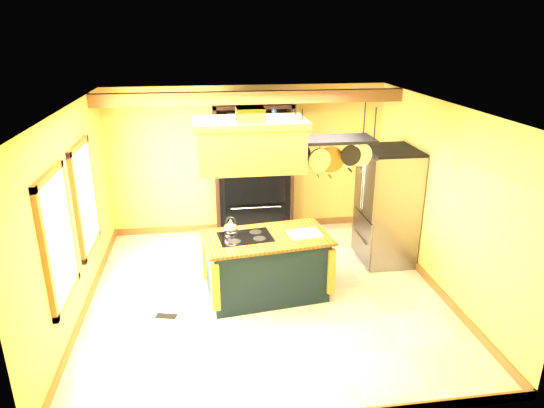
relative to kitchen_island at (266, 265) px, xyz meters
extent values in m
plane|color=beige|center=(-0.01, 0.00, -0.47)|extent=(5.00, 5.00, 0.00)
plane|color=white|center=(-0.01, 0.00, 2.23)|extent=(5.00, 5.00, 0.00)
cube|color=#DFAF51|center=(-0.01, 2.50, 0.88)|extent=(5.00, 0.02, 2.70)
cube|color=#DFAF51|center=(-0.01, -2.50, 0.88)|extent=(5.00, 0.02, 2.70)
cube|color=#DFAF51|center=(-2.51, 0.00, 0.88)|extent=(0.02, 5.00, 2.70)
cube|color=#DFAF51|center=(2.49, 0.00, 0.88)|extent=(0.02, 5.00, 2.70)
cube|color=brown|center=(-0.01, 1.70, 2.12)|extent=(5.00, 0.15, 0.20)
cube|color=brown|center=(-2.48, -0.80, 0.93)|extent=(0.06, 1.06, 1.56)
cube|color=white|center=(-2.45, -0.80, 0.93)|extent=(0.02, 0.85, 1.34)
cube|color=brown|center=(-2.48, 0.60, 0.93)|extent=(0.06, 1.06, 1.56)
cube|color=white|center=(-2.45, 0.60, 0.93)|extent=(0.02, 0.85, 1.34)
cube|color=black|center=(0.00, 0.00, -0.03)|extent=(1.70, 1.07, 0.88)
cube|color=brown|center=(0.00, 0.00, 0.43)|extent=(1.85, 1.18, 0.04)
cube|color=black|center=(-0.29, 0.01, 0.46)|extent=(0.78, 0.59, 0.01)
ellipsoid|color=silver|center=(-0.48, 0.10, 0.56)|extent=(0.20, 0.20, 0.16)
cube|color=white|center=(0.54, -0.01, 0.46)|extent=(0.48, 0.39, 0.02)
cube|color=#AF862B|center=(-0.20, 0.00, 1.72)|extent=(1.35, 0.73, 0.57)
cube|color=brown|center=(-0.20, 0.00, 2.04)|extent=(1.43, 0.81, 0.08)
cube|color=#AF862B|center=(-0.20, 0.00, 2.12)|extent=(0.35, 0.35, 0.23)
cube|color=black|center=(0.90, 0.00, 1.79)|extent=(1.05, 0.53, 0.04)
cylinder|color=black|center=(0.43, -0.21, 2.01)|extent=(0.02, 0.02, 0.44)
cylinder|color=black|center=(1.38, 0.21, 2.01)|extent=(0.02, 0.02, 0.44)
cylinder|color=black|center=(0.48, 0.10, 1.59)|extent=(0.27, 0.04, 0.27)
cylinder|color=silver|center=(0.69, -0.11, 1.54)|extent=(0.32, 0.04, 0.32)
cylinder|color=#A25628|center=(0.90, 0.10, 1.49)|extent=(0.36, 0.04, 0.36)
cylinder|color=black|center=(1.11, -0.11, 1.59)|extent=(0.27, 0.04, 0.27)
cylinder|color=silver|center=(1.32, 0.10, 1.54)|extent=(0.32, 0.04, 0.32)
cube|color=gray|center=(2.09, 0.89, 0.45)|extent=(0.77, 0.94, 1.84)
cube|color=gray|center=(1.69, 0.65, 0.86)|extent=(0.03, 0.45, 0.99)
cube|color=gray|center=(1.69, 1.12, 0.86)|extent=(0.03, 0.45, 0.99)
cube|color=gray|center=(1.69, 0.89, -0.05)|extent=(0.03, 0.90, 0.77)
cube|color=black|center=(2.09, 0.89, -0.44)|extent=(0.73, 0.89, 0.06)
cube|color=black|center=(0.06, 2.45, 0.74)|extent=(1.37, 0.06, 2.43)
cube|color=black|center=(-0.60, 2.19, 0.74)|extent=(0.06, 0.58, 2.43)
cube|color=black|center=(0.71, 2.19, 0.74)|extent=(0.06, 0.58, 2.43)
cube|color=black|center=(0.06, 2.19, 0.90)|extent=(1.37, 0.58, 0.05)
cube|color=black|center=(0.06, 2.22, 0.25)|extent=(1.25, 0.48, 1.31)
cube|color=black|center=(0.06, 1.89, 0.53)|extent=(1.07, 0.04, 0.58)
cube|color=black|center=(0.06, 1.89, -0.05)|extent=(1.07, 0.04, 0.53)
cube|color=black|center=(0.06, 2.19, 1.17)|extent=(1.25, 0.52, 0.02)
cube|color=black|center=(0.06, 2.19, 1.45)|extent=(1.25, 0.52, 0.02)
cube|color=black|center=(0.06, 2.19, 1.72)|extent=(1.25, 0.52, 0.03)
cylinder|color=white|center=(-0.28, 2.14, 1.22)|extent=(0.22, 0.22, 0.07)
cylinder|color=#3B5DA7|center=(0.43, 2.14, 1.55)|extent=(0.10, 0.10, 0.17)
cube|color=black|center=(-1.41, -0.37, -0.46)|extent=(0.30, 0.19, 0.01)
camera|label=1|loc=(-0.79, -6.09, 3.18)|focal=32.00mm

